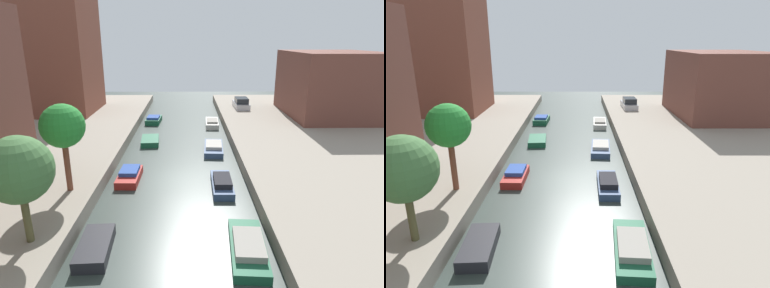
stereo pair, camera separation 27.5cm
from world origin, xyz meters
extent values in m
plane|color=#333D38|center=(0.00, 0.00, 0.00)|extent=(84.00, 84.00, 0.00)
cube|color=gray|center=(15.00, 0.00, 0.50)|extent=(20.00, 64.00, 1.00)
cube|color=brown|center=(-16.00, 19.64, 13.48)|extent=(10.00, 9.70, 24.96)
cube|color=brown|center=(18.00, 17.01, 4.77)|extent=(10.00, 12.84, 7.53)
cylinder|color=#4D492B|center=(-6.52, -9.25, 2.26)|extent=(0.34, 0.34, 2.51)
sphere|color=#406D3A|center=(-6.52, -9.25, 4.57)|extent=(3.01, 3.01, 3.01)
cylinder|color=brown|center=(-6.52, -3.85, 2.60)|extent=(0.36, 0.36, 3.19)
sphere|color=#247F2D|center=(-6.52, -3.85, 5.10)|extent=(2.61, 2.61, 2.61)
cube|color=#B7B7BC|center=(8.02, 21.35, 1.36)|extent=(1.84, 4.32, 0.71)
cube|color=#1E2328|center=(8.02, 21.03, 2.06)|extent=(1.61, 2.38, 0.70)
cube|color=#232328|center=(-3.72, -8.80, 0.31)|extent=(1.66, 3.32, 0.61)
cube|color=maroon|center=(-3.50, -0.26, 0.27)|extent=(1.57, 3.44, 0.55)
cube|color=#2D4C9E|center=(-3.50, -0.02, 0.69)|extent=(1.32, 1.90, 0.29)
cube|color=#195638|center=(-2.96, 8.68, 0.27)|extent=(1.92, 3.33, 0.54)
cube|color=#195638|center=(-3.43, 17.15, 0.31)|extent=(1.85, 3.46, 0.62)
cube|color=#2D4C9E|center=(-3.43, 16.85, 0.75)|extent=(1.52, 1.93, 0.26)
cube|color=#195638|center=(3.70, -8.89, 0.24)|extent=(1.99, 4.67, 0.48)
cube|color=gray|center=(3.70, -9.11, 0.65)|extent=(1.59, 2.60, 0.33)
cube|color=#33476B|center=(3.17, -1.62, 0.25)|extent=(1.45, 4.13, 0.50)
cube|color=black|center=(3.17, -1.87, 0.69)|extent=(1.21, 2.28, 0.38)
cube|color=#33476B|center=(3.19, 6.28, 0.26)|extent=(1.99, 4.51, 0.51)
cube|color=#B2ADA3|center=(3.19, 6.17, 0.65)|extent=(1.60, 2.51, 0.28)
cube|color=beige|center=(3.70, 15.57, 0.29)|extent=(1.66, 4.27, 0.59)
cube|color=gray|center=(3.70, 15.27, 0.70)|extent=(1.36, 2.37, 0.22)
camera|label=1|loc=(0.82, -22.44, 9.96)|focal=30.60mm
camera|label=2|loc=(1.10, -22.44, 9.96)|focal=30.60mm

